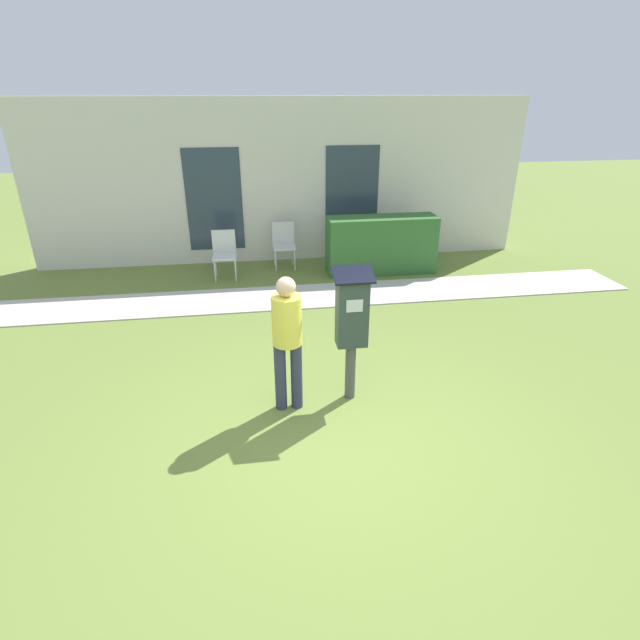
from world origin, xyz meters
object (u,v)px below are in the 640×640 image
object	(u,v)px
parking_meter	(352,319)
person_standing	(287,334)
outdoor_chair_left	(224,250)
outdoor_chair_middle	(284,241)

from	to	relation	value
parking_meter	person_standing	xyz separation A→B (m)	(-0.73, -0.10, -0.09)
parking_meter	person_standing	distance (m)	0.74
parking_meter	outdoor_chair_left	world-z (taller)	parking_meter
person_standing	outdoor_chair_middle	size ratio (longest dim) A/B	1.76
person_standing	outdoor_chair_left	world-z (taller)	person_standing
person_standing	outdoor_chair_left	bearing A→B (deg)	96.40
outdoor_chair_left	outdoor_chair_middle	distance (m)	1.25
outdoor_chair_left	outdoor_chair_middle	world-z (taller)	same
outdoor_chair_left	outdoor_chair_middle	size ratio (longest dim) A/B	1.00
person_standing	outdoor_chair_middle	bearing A→B (deg)	82.15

